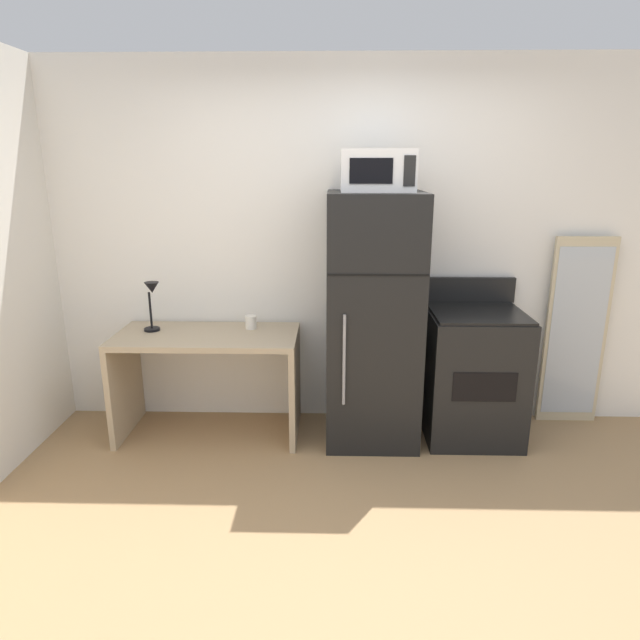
# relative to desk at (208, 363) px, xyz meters

# --- Properties ---
(ground_plane) EXTENTS (12.00, 12.00, 0.00)m
(ground_plane) POSITION_rel_desk_xyz_m (0.99, -1.33, -0.53)
(ground_plane) COLOR #9E7A51
(wall_back_white) EXTENTS (5.00, 0.10, 2.60)m
(wall_back_white) POSITION_rel_desk_xyz_m (0.99, 0.37, 0.77)
(wall_back_white) COLOR white
(wall_back_white) RESTS_ON ground
(desk) EXTENTS (1.26, 0.61, 0.75)m
(desk) POSITION_rel_desk_xyz_m (0.00, 0.00, 0.00)
(desk) COLOR tan
(desk) RESTS_ON ground
(desk_lamp) EXTENTS (0.14, 0.12, 0.35)m
(desk_lamp) POSITION_rel_desk_xyz_m (-0.38, 0.05, 0.46)
(desk_lamp) COLOR black
(desk_lamp) RESTS_ON desk
(coffee_mug) EXTENTS (0.08, 0.08, 0.09)m
(coffee_mug) POSITION_rel_desk_xyz_m (0.29, 0.13, 0.27)
(coffee_mug) COLOR white
(coffee_mug) RESTS_ON desk
(refrigerator) EXTENTS (0.63, 0.66, 1.72)m
(refrigerator) POSITION_rel_desk_xyz_m (1.15, -0.01, 0.33)
(refrigerator) COLOR black
(refrigerator) RESTS_ON ground
(microwave) EXTENTS (0.46, 0.35, 0.26)m
(microwave) POSITION_rel_desk_xyz_m (1.15, -0.03, 1.31)
(microwave) COLOR silver
(microwave) RESTS_ON refrigerator
(oven_range) EXTENTS (0.65, 0.61, 1.10)m
(oven_range) POSITION_rel_desk_xyz_m (1.86, 0.01, -0.07)
(oven_range) COLOR black
(oven_range) RESTS_ON ground
(leaning_mirror) EXTENTS (0.44, 0.03, 1.40)m
(leaning_mirror) POSITION_rel_desk_xyz_m (2.66, 0.26, 0.17)
(leaning_mirror) COLOR #C6B793
(leaning_mirror) RESTS_ON ground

